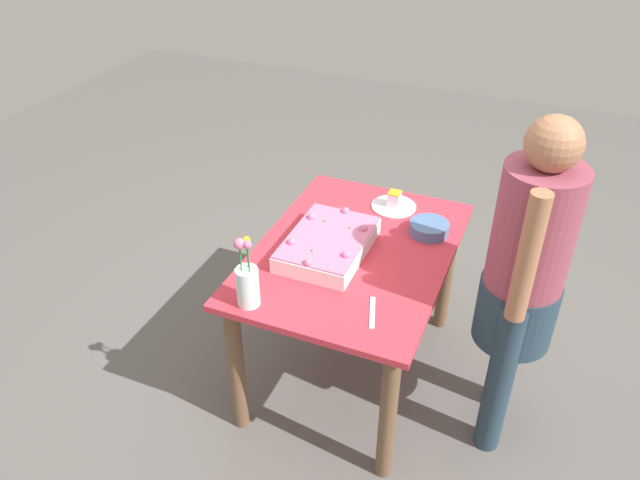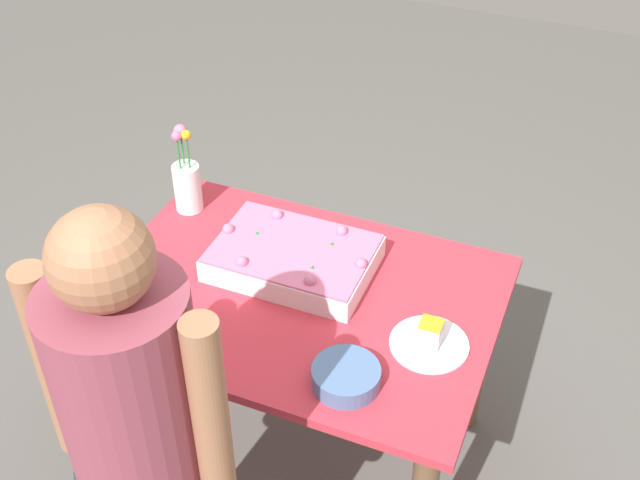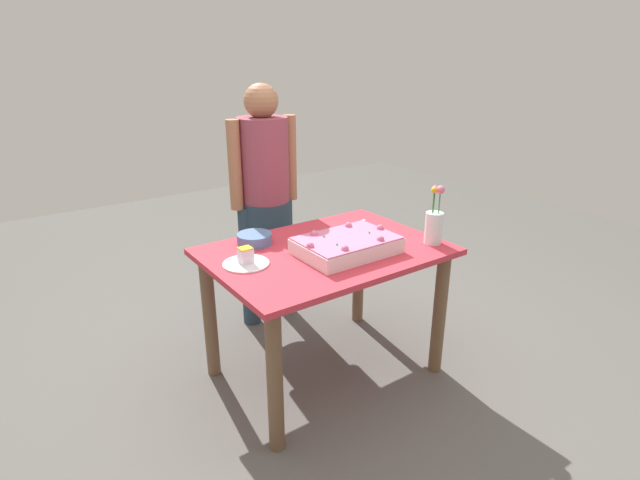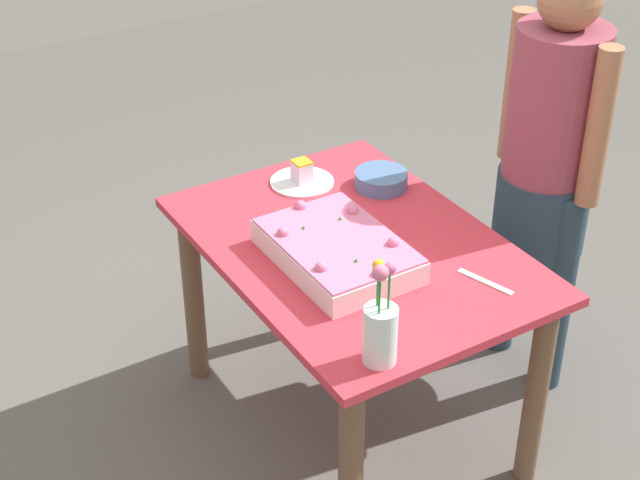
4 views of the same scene
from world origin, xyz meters
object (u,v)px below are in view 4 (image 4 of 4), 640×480
object	(u,v)px
flower_vase	(380,329)
sheet_cake	(337,250)
person_standing	(548,158)
serving_plate_with_slice	(302,178)
fruit_bowl	(381,180)
cake_knife	(486,282)

from	to	relation	value
flower_vase	sheet_cake	bearing A→B (deg)	-18.96
sheet_cake	person_standing	bearing A→B (deg)	-90.17
flower_vase	person_standing	size ratio (longest dim) A/B	0.21
serving_plate_with_slice	flower_vase	size ratio (longest dim) A/B	0.71
sheet_cake	serving_plate_with_slice	size ratio (longest dim) A/B	2.18
sheet_cake	flower_vase	world-z (taller)	flower_vase
fruit_bowl	flower_vase	bearing A→B (deg)	145.30
sheet_cake	serving_plate_with_slice	distance (m)	0.50
serving_plate_with_slice	person_standing	xyz separation A→B (m)	(-0.47, -0.66, 0.11)
sheet_cake	person_standing	xyz separation A→B (m)	(-0.00, -0.81, 0.09)
cake_knife	flower_vase	xyz separation A→B (m)	(-0.13, 0.46, 0.10)
sheet_cake	person_standing	size ratio (longest dim) A/B	0.32
sheet_cake	cake_knife	world-z (taller)	sheet_cake
sheet_cake	cake_knife	distance (m)	0.44
flower_vase	fruit_bowl	world-z (taller)	flower_vase
cake_knife	person_standing	xyz separation A→B (m)	(0.31, -0.50, 0.12)
person_standing	sheet_cake	bearing A→B (deg)	-0.17
sheet_cake	flower_vase	distance (m)	0.47
fruit_bowl	serving_plate_with_slice	bearing A→B (deg)	53.21
cake_knife	fruit_bowl	xyz separation A→B (m)	(0.62, -0.06, 0.03)
sheet_cake	serving_plate_with_slice	world-z (taller)	sheet_cake
serving_plate_with_slice	fruit_bowl	xyz separation A→B (m)	(-0.16, -0.21, 0.01)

